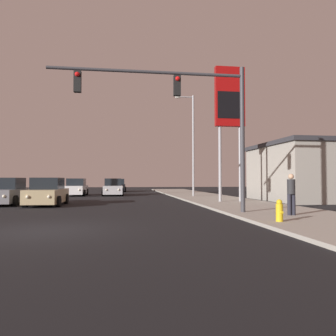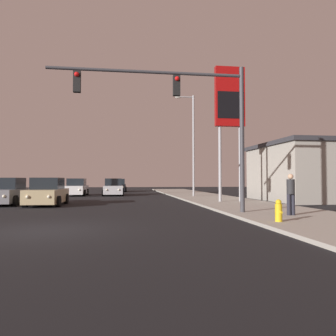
{
  "view_description": "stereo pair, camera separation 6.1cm",
  "coord_description": "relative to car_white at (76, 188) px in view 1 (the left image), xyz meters",
  "views": [
    {
      "loc": [
        2.44,
        -10.48,
        1.55
      ],
      "look_at": [
        5.59,
        11.9,
        2.37
      ],
      "focal_mm": 35.0,
      "sensor_mm": 36.0,
      "label": 1
    },
    {
      "loc": [
        2.5,
        -10.48,
        1.55
      ],
      "look_at": [
        5.59,
        11.9,
        2.37
      ],
      "focal_mm": 35.0,
      "sensor_mm": 36.0,
      "label": 2
    }
  ],
  "objects": [
    {
      "name": "traffic_light_mast",
      "position": [
        7.24,
        -18.92,
        4.03
      ],
      "size": [
        8.58,
        0.36,
        6.5
      ],
      "color": "#38383D",
      "rests_on": "sidewalk_right"
    },
    {
      "name": "sidewalk_right",
      "position": [
        11.49,
        -12.42,
        -0.7
      ],
      "size": [
        5.0,
        60.0,
        0.12
      ],
      "color": "#9E998E",
      "rests_on": "ground"
    },
    {
      "name": "pedestrian_on_sidewalk",
      "position": [
        11.24,
        -20.44,
        0.27
      ],
      "size": [
        0.34,
        0.32,
        1.67
      ],
      "color": "#23232D",
      "rests_on": "sidewalk_right"
    },
    {
      "name": "car_black",
      "position": [
        3.93,
        10.27,
        0.0
      ],
      "size": [
        2.04,
        4.33,
        1.68
      ],
      "rotation": [
        0.0,
        0.0,
        3.12
      ],
      "color": "black",
      "rests_on": "ground"
    },
    {
      "name": "gas_station_sign",
      "position": [
        11.56,
        -11.95,
        5.86
      ],
      "size": [
        2.0,
        0.42,
        9.0
      ],
      "color": "#99999E",
      "rests_on": "sidewalk_right"
    },
    {
      "name": "car_white",
      "position": [
        0.0,
        0.0,
        0.0
      ],
      "size": [
        2.04,
        4.33,
        1.68
      ],
      "rotation": [
        0.0,
        0.0,
        3.12
      ],
      "color": "silver",
      "rests_on": "ground"
    },
    {
      "name": "car_silver",
      "position": [
        3.57,
        -0.11,
        0.0
      ],
      "size": [
        2.04,
        4.32,
        1.68
      ],
      "rotation": [
        0.0,
        0.0,
        3.15
      ],
      "color": "#B7B7BC",
      "rests_on": "ground"
    },
    {
      "name": "fire_hydrant",
      "position": [
        9.78,
        -22.3,
        -0.27
      ],
      "size": [
        0.24,
        0.34,
        0.76
      ],
      "color": "gold",
      "rests_on": "sidewalk_right"
    },
    {
      "name": "street_lamp",
      "position": [
        10.6,
        -4.37,
        4.36
      ],
      "size": [
        1.74,
        0.24,
        9.0
      ],
      "color": "#99999E",
      "rests_on": "sidewalk_right"
    },
    {
      "name": "building_gas_station",
      "position": [
        19.99,
        -10.08,
        1.4
      ],
      "size": [
        10.3,
        8.3,
        4.3
      ],
      "color": "gray",
      "rests_on": "ground"
    },
    {
      "name": "car_grey",
      "position": [
        -2.64,
        -11.4,
        0.0
      ],
      "size": [
        2.04,
        4.33,
        1.68
      ],
      "rotation": [
        0.0,
        0.0,
        3.11
      ],
      "color": "slate",
      "rests_on": "ground"
    },
    {
      "name": "car_tan",
      "position": [
        -0.05,
        -12.21,
        0.0
      ],
      "size": [
        2.04,
        4.33,
        1.68
      ],
      "rotation": [
        0.0,
        0.0,
        3.12
      ],
      "color": "tan",
      "rests_on": "ground"
    },
    {
      "name": "ground_plane",
      "position": [
        1.99,
        -22.42,
        -0.76
      ],
      "size": [
        120.0,
        120.0,
        0.0
      ],
      "primitive_type": "plane",
      "color": "black"
    }
  ]
}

